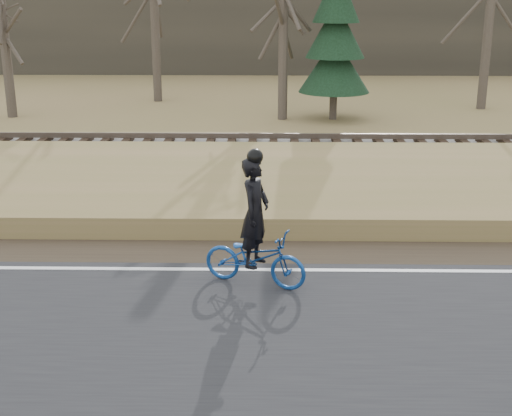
{
  "coord_description": "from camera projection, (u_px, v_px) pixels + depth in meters",
  "views": [
    {
      "loc": [
        -4.95,
        -11.33,
        4.85
      ],
      "look_at": [
        -5.16,
        0.5,
        1.1
      ],
      "focal_mm": 50.0,
      "sensor_mm": 36.0,
      "label": 1
    }
  ],
  "objects": [
    {
      "name": "cyclist",
      "position": [
        255.0,
        242.0,
        11.63
      ],
      "size": [
        1.87,
        1.21,
        2.3
      ],
      "rotation": [
        0.0,
        0.0,
        1.21
      ],
      "color": "navy",
      "rests_on": "road"
    },
    {
      "name": "bare_tree_near_left",
      "position": [
        283.0,
        30.0,
        25.53
      ],
      "size": [
        0.36,
        0.36,
        6.49
      ],
      "primitive_type": "cylinder",
      "color": "#4D4338",
      "rests_on": "ground"
    },
    {
      "name": "embankment",
      "position": [
        486.0,
        197.0,
        16.12
      ],
      "size": [
        120.0,
        5.0,
        0.44
      ],
      "primitive_type": "cube",
      "color": "olive",
      "rests_on": "ground"
    },
    {
      "name": "ballast",
      "position": [
        447.0,
        157.0,
        19.74
      ],
      "size": [
        120.0,
        3.0,
        0.45
      ],
      "primitive_type": "cube",
      "color": "slate",
      "rests_on": "ground"
    },
    {
      "name": "railroad",
      "position": [
        448.0,
        147.0,
        19.64
      ],
      "size": [
        120.0,
        2.4,
        0.29
      ],
      "color": "black",
      "rests_on": "ballast"
    },
    {
      "name": "bare_tree_far_left",
      "position": [
        3.0,
        27.0,
        25.95
      ],
      "size": [
        0.36,
        0.36,
        6.6
      ],
      "primitive_type": "cylinder",
      "color": "#4D4338",
      "rests_on": "ground"
    },
    {
      "name": "conifer",
      "position": [
        336.0,
        32.0,
        25.54
      ],
      "size": [
        2.6,
        2.6,
        6.71
      ],
      "color": "#4D4338",
      "rests_on": "ground"
    },
    {
      "name": "treeline_backdrop",
      "position": [
        357.0,
        17.0,
        39.87
      ],
      "size": [
        120.0,
        4.0,
        6.0
      ],
      "primitive_type": "cube",
      "color": "#383328",
      "rests_on": "ground"
    }
  ]
}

